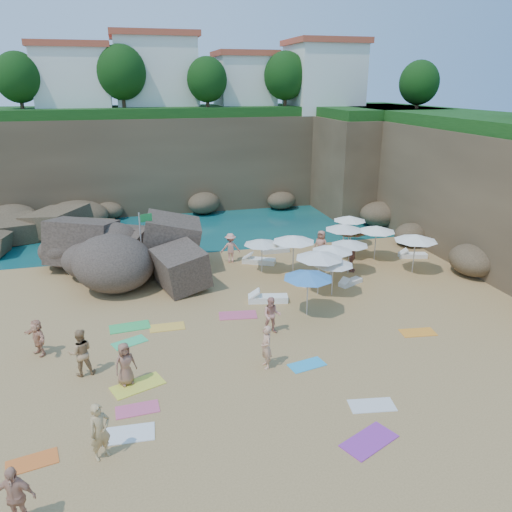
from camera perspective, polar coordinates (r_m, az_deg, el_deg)
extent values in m
plane|color=tan|center=(24.52, -2.74, -7.07)|extent=(120.00, 120.00, 0.00)
plane|color=#0C4751|center=(52.83, -9.74, 7.16)|extent=(120.00, 120.00, 0.00)
cube|color=brown|center=(47.45, -6.97, 10.85)|extent=(44.00, 8.00, 8.00)
cube|color=brown|center=(38.34, 23.47, 7.39)|extent=(8.00, 30.00, 8.00)
cube|color=brown|center=(47.25, 12.59, 10.49)|extent=(10.00, 12.00, 8.00)
cube|color=white|center=(47.62, -20.12, 18.06)|extent=(6.00, 5.00, 5.50)
cube|color=#B2472D|center=(47.71, -20.56, 21.64)|extent=(6.48, 5.40, 0.50)
cube|color=white|center=(48.62, -11.40, 19.40)|extent=(7.00, 6.00, 6.50)
cube|color=#B2472D|center=(48.77, -11.70, 23.51)|extent=(7.56, 6.48, 0.50)
cube|color=white|center=(48.87, -1.34, 18.87)|extent=(5.00, 5.00, 5.00)
cube|color=#B2472D|center=(48.93, -1.36, 22.09)|extent=(5.40, 5.40, 0.50)
cube|color=white|center=(49.12, 7.69, 19.30)|extent=(6.00, 6.00, 6.00)
cube|color=#B2472D|center=(49.23, 7.87, 23.08)|extent=(6.48, 6.48, 0.50)
sphere|color=#11380F|center=(46.11, -25.56, 17.95)|extent=(3.60, 3.60, 3.60)
sphere|color=#11380F|center=(45.50, -15.14, 19.61)|extent=(4.05, 4.05, 4.05)
sphere|color=#11380F|center=(45.12, -5.63, 19.44)|extent=(3.42, 3.42, 3.42)
sphere|color=#11380F|center=(46.80, 3.38, 19.88)|extent=(3.78, 3.78, 3.78)
sphere|color=#11380F|center=(44.26, 18.15, 18.32)|extent=(3.15, 3.15, 3.15)
cylinder|color=white|center=(53.14, -26.42, 8.81)|extent=(0.10, 0.10, 6.00)
cylinder|color=silver|center=(29.25, -12.96, 1.09)|extent=(0.08, 0.08, 3.96)
cube|color=#238F3F|center=(28.80, -12.44, 4.29)|extent=(0.66, 0.30, 0.45)
cylinder|color=silver|center=(29.84, 0.68, -0.07)|extent=(0.06, 0.06, 1.96)
cone|color=silver|center=(29.54, 0.69, 1.64)|extent=(2.20, 2.20, 0.34)
cylinder|color=silver|center=(29.59, 4.28, 0.02)|extent=(0.07, 0.07, 2.27)
cone|color=white|center=(29.25, 4.33, 2.01)|extent=(2.54, 2.54, 0.39)
cylinder|color=silver|center=(35.38, 10.57, 2.77)|extent=(0.06, 0.06, 2.01)
cone|color=white|center=(35.12, 10.66, 4.27)|extent=(2.26, 2.26, 0.34)
cylinder|color=silver|center=(32.63, 9.92, 1.55)|extent=(0.06, 0.06, 2.17)
cone|color=white|center=(32.33, 10.02, 3.29)|extent=(2.44, 2.44, 0.37)
cylinder|color=silver|center=(32.82, 13.48, 1.37)|extent=(0.06, 0.06, 2.14)
cone|color=white|center=(32.53, 13.62, 3.07)|extent=(2.40, 2.40, 0.36)
cylinder|color=silver|center=(26.95, 8.73, -2.51)|extent=(0.06, 0.06, 1.93)
cone|color=silver|center=(26.63, 8.83, -0.67)|extent=(2.17, 2.17, 0.33)
cylinder|color=silver|center=(33.21, 10.72, 1.46)|extent=(0.05, 0.05, 1.78)
cone|color=red|center=(32.96, 10.81, 2.86)|extent=(2.00, 2.00, 0.30)
cylinder|color=silver|center=(30.14, 10.55, -0.18)|extent=(0.06, 0.06, 1.99)
cone|color=silver|center=(29.84, 10.66, 1.53)|extent=(2.23, 2.23, 0.34)
cylinder|color=silver|center=(31.16, 17.61, 0.14)|extent=(0.07, 0.07, 2.26)
cone|color=white|center=(30.84, 17.81, 2.03)|extent=(2.54, 2.54, 0.39)
cylinder|color=silver|center=(26.90, 7.16, -2.06)|extent=(0.07, 0.07, 2.30)
cone|color=silver|center=(26.53, 7.26, 0.13)|extent=(2.58, 2.58, 0.39)
cylinder|color=silver|center=(24.49, 5.90, -4.38)|extent=(0.06, 0.06, 2.18)
cone|color=#397DC2|center=(24.09, 5.98, -2.13)|extent=(2.44, 2.44, 0.37)
cylinder|color=silver|center=(28.60, 8.62, -1.02)|extent=(0.06, 0.06, 2.10)
cone|color=white|center=(28.27, 8.72, 0.88)|extent=(2.36, 2.36, 0.36)
cube|color=silver|center=(33.61, 2.21, 0.67)|extent=(1.89, 0.68, 0.29)
cube|color=white|center=(31.52, 0.34, -0.57)|extent=(2.15, 1.57, 0.32)
cube|color=silver|center=(28.73, 6.36, -2.76)|extent=(1.87, 1.49, 0.28)
cube|color=white|center=(26.16, 1.38, -4.90)|extent=(2.16, 1.12, 0.32)
cube|color=white|center=(34.19, 17.47, 0.08)|extent=(1.89, 1.02, 0.28)
cube|color=white|center=(28.84, 10.76, -2.96)|extent=(1.62, 1.15, 0.24)
cube|color=#D6537A|center=(18.78, -13.40, -16.68)|extent=(1.53, 0.82, 0.03)
cube|color=orange|center=(17.67, -24.21, -20.68)|extent=(1.60, 1.02, 0.03)
cube|color=green|center=(24.34, -14.23, -7.86)|extent=(1.92, 1.07, 0.03)
cube|color=yellow|center=(20.01, -13.36, -14.20)|extent=(2.14, 1.58, 0.03)
cube|color=white|center=(17.78, -14.60, -19.12)|extent=(1.87, 1.02, 0.03)
cube|color=purple|center=(17.41, 12.80, -19.91)|extent=(2.11, 1.63, 0.03)
cube|color=#2AA8E1|center=(20.83, 5.84, -12.27)|extent=(1.60, 1.02, 0.03)
cube|color=#CF5073|center=(24.73, -2.09, -6.77)|extent=(1.96, 1.18, 0.03)
cube|color=orange|center=(24.30, 18.02, -8.30)|extent=(1.66, 0.98, 0.03)
cube|color=#38C677|center=(23.01, -14.24, -9.54)|extent=(1.65, 1.25, 0.03)
cube|color=yellow|center=(23.96, -10.11, -8.00)|extent=(1.63, 0.84, 0.03)
cube|color=silver|center=(18.95, 13.10, -16.29)|extent=(1.72, 1.05, 0.03)
imported|color=tan|center=(16.59, -17.41, -18.59)|extent=(0.82, 0.74, 1.87)
imported|color=#AA8155|center=(20.81, -19.40, -10.36)|extent=(1.03, 0.84, 1.94)
imported|color=#E79883|center=(31.56, -2.93, 0.94)|extent=(1.27, 0.64, 1.89)
imported|color=#9B5B4D|center=(30.52, 10.90, -0.10)|extent=(1.00, 1.14, 1.85)
imported|color=tan|center=(32.20, 7.44, 1.22)|extent=(1.01, 1.06, 1.94)
imported|color=#A86A54|center=(33.85, -20.40, 0.75)|extent=(1.55, 0.92, 1.61)
imported|color=tan|center=(20.17, 1.18, -10.35)|extent=(0.48, 0.69, 1.81)
imported|color=#8C5C46|center=(20.09, -14.57, -13.44)|extent=(1.42, 1.88, 0.45)
imported|color=tan|center=(23.20, -23.50, -9.84)|extent=(2.14, 2.11, 0.42)
imported|color=tan|center=(22.97, 1.80, -8.07)|extent=(1.31, 1.89, 0.65)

